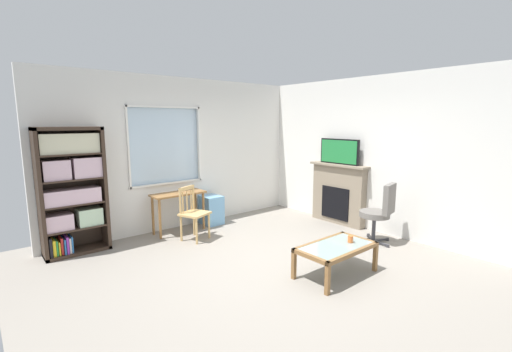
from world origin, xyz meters
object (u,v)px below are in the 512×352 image
at_px(desk_under_window, 178,200).
at_px(bookshelf, 72,186).
at_px(wooden_chair, 193,213).
at_px(fireplace, 338,194).
at_px(coffee_table, 336,249).
at_px(tv, 339,152).
at_px(plastic_drawer_unit, 211,210).
at_px(office_chair, 380,210).
at_px(sippy_cup, 350,239).

bearing_deg(desk_under_window, bookshelf, 176.35).
distance_m(bookshelf, desk_under_window, 1.72).
relative_size(wooden_chair, fireplace, 0.73).
height_order(bookshelf, coffee_table, bookshelf).
bearing_deg(tv, plastic_drawer_unit, 141.39).
relative_size(wooden_chair, tv, 1.06).
relative_size(fireplace, coffee_table, 1.17).
bearing_deg(bookshelf, coffee_table, -51.41).
bearing_deg(coffee_table, desk_under_window, 104.19).
xyz_separation_m(wooden_chair, fireplace, (2.65, -0.97, 0.12)).
bearing_deg(office_chair, bookshelf, 144.81).
bearing_deg(bookshelf, sippy_cup, -49.30).
relative_size(bookshelf, desk_under_window, 2.00).
distance_m(plastic_drawer_unit, office_chair, 3.08).
distance_m(wooden_chair, office_chair, 3.06).
height_order(bookshelf, desk_under_window, bookshelf).
bearing_deg(coffee_table, bookshelf, 128.59).
xyz_separation_m(office_chair, sippy_cup, (-1.25, -0.32, -0.11)).
height_order(fireplace, office_chair, fireplace).
xyz_separation_m(plastic_drawer_unit, fireplace, (1.94, -1.53, 0.31)).
xyz_separation_m(wooden_chair, plastic_drawer_unit, (0.72, 0.57, -0.19)).
xyz_separation_m(plastic_drawer_unit, tv, (1.92, -1.53, 1.13)).
xyz_separation_m(bookshelf, desk_under_window, (1.66, -0.11, -0.43)).
bearing_deg(fireplace, bookshelf, 159.80).
xyz_separation_m(wooden_chair, tv, (2.63, -0.97, 0.94)).
relative_size(office_chair, coffee_table, 0.95).
height_order(office_chair, coffee_table, office_chair).
bearing_deg(bookshelf, fireplace, -20.20).
distance_m(bookshelf, coffee_table, 3.90).
relative_size(desk_under_window, tv, 1.11).
xyz_separation_m(desk_under_window, coffee_table, (0.73, -2.90, -0.24)).
bearing_deg(bookshelf, desk_under_window, -3.65).
xyz_separation_m(wooden_chair, office_chair, (2.22, -2.11, 0.09)).
bearing_deg(desk_under_window, tv, -29.36).
xyz_separation_m(fireplace, office_chair, (-0.44, -1.15, -0.03)).
bearing_deg(bookshelf, tv, -20.28).
bearing_deg(fireplace, wooden_chair, 159.99).
relative_size(wooden_chair, coffee_table, 0.86).
bearing_deg(wooden_chair, tv, -20.14).
bearing_deg(coffee_table, wooden_chair, 107.08).
height_order(desk_under_window, coffee_table, desk_under_window).
distance_m(desk_under_window, tv, 3.13).
bearing_deg(sippy_cup, fireplace, 40.93).
height_order(wooden_chair, office_chair, office_chair).
bearing_deg(desk_under_window, plastic_drawer_unit, 3.99).
relative_size(fireplace, office_chair, 1.23).
xyz_separation_m(fireplace, sippy_cup, (-1.69, -1.47, -0.14)).
distance_m(office_chair, sippy_cup, 1.30).
distance_m(plastic_drawer_unit, tv, 2.70).
distance_m(bookshelf, fireplace, 4.62).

